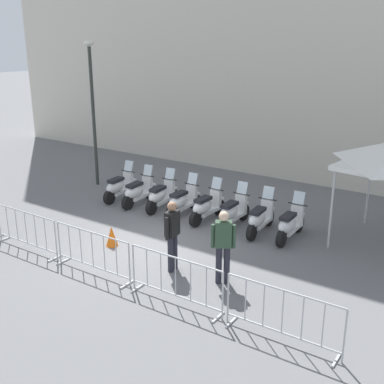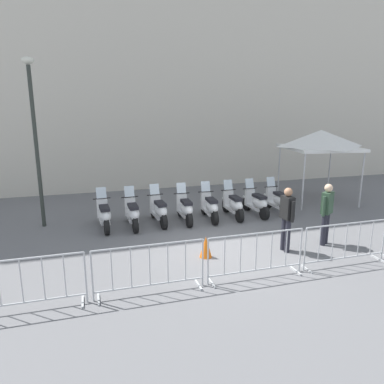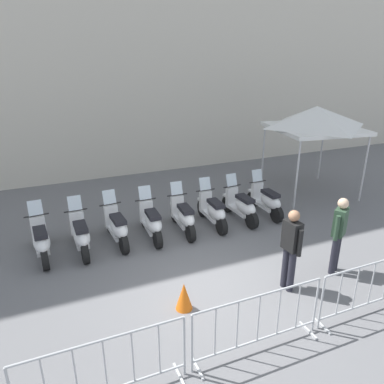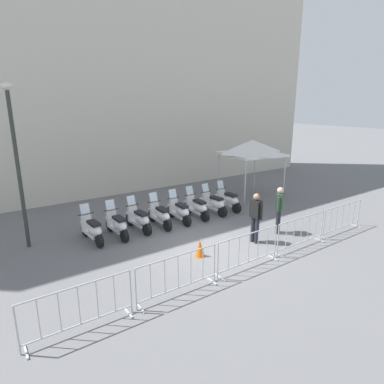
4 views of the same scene
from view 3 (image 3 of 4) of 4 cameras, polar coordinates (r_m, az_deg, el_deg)
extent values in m
plane|color=slate|center=(7.76, 2.49, -14.52)|extent=(120.00, 120.00, 0.00)
cylinder|color=black|center=(9.87, -22.70, -6.37)|extent=(0.23, 0.50, 0.48)
cylinder|color=black|center=(8.76, -21.99, -9.81)|extent=(0.23, 0.50, 0.48)
cube|color=white|center=(9.29, -22.40, -7.77)|extent=(0.45, 0.91, 0.10)
ellipsoid|color=white|center=(8.94, -22.45, -7.22)|extent=(0.52, 0.90, 0.40)
cube|color=black|center=(8.87, -22.66, -5.87)|extent=(0.40, 0.64, 0.10)
cube|color=white|center=(9.57, -22.86, -5.19)|extent=(0.36, 0.21, 0.60)
cylinder|color=black|center=(9.43, -23.14, -3.39)|extent=(0.56, 0.15, 0.04)
cube|color=silver|center=(9.41, -23.32, -2.27)|extent=(0.34, 0.20, 0.35)
cube|color=white|center=(9.75, -22.92, -4.96)|extent=(0.26, 0.35, 0.06)
cylinder|color=black|center=(9.82, -17.45, -5.78)|extent=(0.22, 0.50, 0.48)
cylinder|color=black|center=(8.72, -16.34, -9.20)|extent=(0.22, 0.50, 0.48)
cube|color=white|center=(9.25, -16.95, -7.18)|extent=(0.42, 0.90, 0.10)
ellipsoid|color=white|center=(8.89, -16.86, -6.60)|extent=(0.49, 0.89, 0.40)
cube|color=black|center=(8.82, -17.04, -5.25)|extent=(0.37, 0.64, 0.10)
cube|color=white|center=(9.52, -17.50, -4.59)|extent=(0.36, 0.19, 0.60)
cylinder|color=black|center=(9.39, -17.72, -2.77)|extent=(0.56, 0.13, 0.04)
cube|color=silver|center=(9.37, -17.88, -1.64)|extent=(0.34, 0.19, 0.35)
cube|color=white|center=(9.70, -17.62, -4.36)|extent=(0.25, 0.35, 0.06)
cylinder|color=black|center=(9.97, -12.64, -4.86)|extent=(0.24, 0.50, 0.48)
cylinder|color=black|center=(8.90, -10.59, -8.03)|extent=(0.24, 0.50, 0.48)
cube|color=white|center=(9.41, -11.70, -6.14)|extent=(0.45, 0.91, 0.10)
ellipsoid|color=white|center=(9.06, -11.33, -5.52)|extent=(0.53, 0.90, 0.40)
cube|color=black|center=(9.00, -11.48, -4.19)|extent=(0.40, 0.64, 0.10)
cube|color=white|center=(9.68, -12.51, -3.65)|extent=(0.36, 0.21, 0.60)
cylinder|color=black|center=(9.55, -12.66, -1.85)|extent=(0.56, 0.15, 0.04)
cube|color=silver|center=(9.53, -12.82, -0.74)|extent=(0.34, 0.20, 0.35)
cube|color=white|center=(9.86, -12.77, -3.45)|extent=(0.26, 0.35, 0.06)
cylinder|color=black|center=(10.09, -7.36, -4.17)|extent=(0.19, 0.49, 0.48)
cylinder|color=black|center=(9.02, -5.39, -7.32)|extent=(0.19, 0.49, 0.48)
cube|color=white|center=(9.53, -6.44, -5.44)|extent=(0.38, 0.89, 0.10)
ellipsoid|color=white|center=(9.19, -6.05, -4.83)|extent=(0.45, 0.88, 0.40)
cube|color=black|center=(9.12, -6.15, -3.51)|extent=(0.35, 0.63, 0.10)
cube|color=white|center=(9.80, -7.17, -2.97)|extent=(0.35, 0.18, 0.60)
cylinder|color=black|center=(9.67, -7.26, -1.18)|extent=(0.56, 0.10, 0.04)
cube|color=silver|center=(9.65, -7.38, -0.09)|extent=(0.33, 0.18, 0.35)
cube|color=white|center=(9.98, -7.43, -2.77)|extent=(0.24, 0.34, 0.06)
cylinder|color=black|center=(10.33, -2.61, -3.40)|extent=(0.19, 0.49, 0.48)
cylinder|color=black|center=(9.27, -0.24, -6.37)|extent=(0.19, 0.49, 0.48)
cube|color=white|center=(9.78, -1.49, -4.60)|extent=(0.36, 0.89, 0.10)
ellipsoid|color=white|center=(9.44, -0.96, -3.97)|extent=(0.44, 0.87, 0.40)
cube|color=black|center=(9.37, -1.03, -2.67)|extent=(0.34, 0.62, 0.10)
cube|color=white|center=(10.04, -2.31, -2.20)|extent=(0.35, 0.17, 0.60)
cylinder|color=black|center=(9.92, -2.34, -0.45)|extent=(0.56, 0.09, 0.04)
cube|color=silver|center=(9.90, -2.45, 0.62)|extent=(0.33, 0.17, 0.35)
cube|color=white|center=(10.22, -2.64, -2.02)|extent=(0.23, 0.34, 0.06)
cylinder|color=black|center=(10.65, 1.67, -2.60)|extent=(0.20, 0.49, 0.48)
cylinder|color=black|center=(9.64, 4.64, -5.33)|extent=(0.20, 0.49, 0.48)
cube|color=white|center=(10.12, 3.09, -3.69)|extent=(0.39, 0.90, 0.10)
ellipsoid|color=white|center=(9.80, 3.80, -3.05)|extent=(0.47, 0.88, 0.40)
cube|color=black|center=(9.73, 3.76, -1.79)|extent=(0.35, 0.63, 0.10)
cube|color=white|center=(10.38, 2.10, -1.41)|extent=(0.36, 0.18, 0.60)
cylinder|color=black|center=(10.26, 2.13, 0.29)|extent=(0.56, 0.11, 0.04)
cube|color=silver|center=(10.24, 2.03, 1.33)|extent=(0.34, 0.18, 0.35)
cube|color=white|center=(10.55, 1.69, -1.26)|extent=(0.24, 0.34, 0.06)
cylinder|color=black|center=(11.00, 5.65, -1.92)|extent=(0.23, 0.50, 0.48)
cylinder|color=black|center=(10.06, 9.33, -4.38)|extent=(0.23, 0.50, 0.48)
cube|color=white|center=(10.51, 7.41, -2.89)|extent=(0.45, 0.91, 0.10)
ellipsoid|color=white|center=(10.20, 8.33, -2.23)|extent=(0.52, 0.89, 0.40)
cube|color=black|center=(10.14, 8.30, -1.02)|extent=(0.39, 0.64, 0.10)
cube|color=white|center=(10.74, 6.22, -0.74)|extent=(0.36, 0.20, 0.60)
cylinder|color=black|center=(10.62, 6.29, 0.91)|extent=(0.56, 0.15, 0.04)
cube|color=silver|center=(10.60, 6.19, 1.91)|extent=(0.34, 0.20, 0.35)
cube|color=white|center=(10.90, 5.70, -0.61)|extent=(0.26, 0.35, 0.06)
cylinder|color=black|center=(11.47, 9.51, -1.12)|extent=(0.21, 0.50, 0.48)
cylinder|color=black|center=(10.55, 13.11, -3.43)|extent=(0.21, 0.50, 0.48)
cube|color=white|center=(10.99, 11.25, -2.03)|extent=(0.41, 0.90, 0.10)
ellipsoid|color=white|center=(10.69, 12.17, -1.38)|extent=(0.48, 0.89, 0.40)
cube|color=black|center=(10.63, 12.16, -0.23)|extent=(0.37, 0.64, 0.10)
cube|color=white|center=(11.22, 10.11, 0.02)|extent=(0.36, 0.19, 0.60)
cylinder|color=black|center=(11.11, 10.21, 1.61)|extent=(0.56, 0.12, 0.04)
cube|color=silver|center=(11.09, 10.13, 2.57)|extent=(0.34, 0.19, 0.35)
cube|color=white|center=(11.38, 9.59, 0.14)|extent=(0.25, 0.35, 0.06)
cube|color=#B2B5B7|center=(6.07, -2.06, -26.64)|extent=(0.10, 0.44, 0.04)
cylinder|color=#B2B5B7|center=(5.73, -1.21, -22.98)|extent=(0.04, 0.04, 1.05)
cylinder|color=#B2B5B7|center=(5.18, -13.86, -21.58)|extent=(2.24, 0.36, 0.04)
cylinder|color=#B2B5B7|center=(5.47, -17.73, -25.61)|extent=(0.02, 0.02, 0.87)
cylinder|color=#B2B5B7|center=(5.48, -13.43, -24.94)|extent=(0.02, 0.02, 0.87)
cylinder|color=#B2B5B7|center=(5.52, -9.22, -24.16)|extent=(0.02, 0.02, 0.87)
cylinder|color=#B2B5B7|center=(5.58, -5.14, -23.28)|extent=(0.02, 0.02, 0.87)
cube|color=#B2B5B7|center=(6.15, 0.85, -25.85)|extent=(0.10, 0.44, 0.04)
cube|color=#B2B5B7|center=(7.02, 17.65, -19.92)|extent=(0.10, 0.44, 0.04)
cylinder|color=#B2B5B7|center=(5.76, -0.01, -22.67)|extent=(0.04, 0.04, 1.05)
cylinder|color=#B2B5B7|center=(6.76, 18.75, -16.39)|extent=(0.04, 0.04, 1.05)
cylinder|color=#B2B5B7|center=(5.85, 10.65, -15.60)|extent=(2.24, 0.36, 0.04)
cylinder|color=#B2B5B7|center=(6.40, 10.09, -21.87)|extent=(2.24, 0.36, 0.04)
cylinder|color=#B2B5B7|center=(5.82, 3.65, -20.99)|extent=(0.02, 0.02, 0.87)
cylinder|color=#B2B5B7|center=(5.96, 7.11, -19.94)|extent=(0.02, 0.02, 0.87)
cylinder|color=#B2B5B7|center=(6.12, 10.36, -18.88)|extent=(0.02, 0.02, 0.87)
cylinder|color=#B2B5B7|center=(6.30, 13.39, -17.82)|extent=(0.02, 0.02, 0.87)
cylinder|color=#B2B5B7|center=(6.49, 16.22, -16.79)|extent=(0.02, 0.02, 0.87)
cube|color=#B2B5B7|center=(7.18, 19.61, -19.09)|extent=(0.10, 0.44, 0.04)
cylinder|color=#B2B5B7|center=(6.83, 19.55, -16.07)|extent=(0.04, 0.04, 1.05)
cylinder|color=#B2B5B7|center=(7.28, 26.82, -9.83)|extent=(2.24, 0.36, 0.04)
cylinder|color=#B2B5B7|center=(7.73, 25.74, -15.41)|extent=(2.24, 0.36, 0.04)
cylinder|color=#B2B5B7|center=(7.00, 22.02, -14.50)|extent=(0.02, 0.02, 0.87)
cylinder|color=#B2B5B7|center=(7.24, 24.22, -13.58)|extent=(0.02, 0.02, 0.87)
cylinder|color=#B2B5B7|center=(7.50, 26.27, -12.70)|extent=(0.02, 0.02, 0.87)
cylinder|color=#23232D|center=(8.47, 21.30, -9.17)|extent=(0.14, 0.14, 0.90)
cylinder|color=#23232D|center=(8.63, 21.62, -8.65)|extent=(0.14, 0.14, 0.90)
cube|color=#2D4733|center=(8.22, 22.15, -4.35)|extent=(0.42, 0.40, 0.60)
sphere|color=beige|center=(8.06, 22.56, -1.65)|extent=(0.22, 0.22, 0.22)
cylinder|color=#2D4733|center=(8.04, 21.69, -5.27)|extent=(0.09, 0.09, 0.55)
cylinder|color=#2D4733|center=(8.45, 22.50, -4.09)|extent=(0.09, 0.09, 0.55)
cylinder|color=#23232D|center=(7.76, 14.37, -11.26)|extent=(0.14, 0.14, 0.90)
cylinder|color=#23232D|center=(7.65, 15.26, -11.86)|extent=(0.14, 0.14, 0.90)
cube|color=black|center=(7.33, 15.35, -6.60)|extent=(0.29, 0.40, 0.60)
sphere|color=#9E7051|center=(7.15, 15.67, -3.61)|extent=(0.22, 0.22, 0.22)
cylinder|color=black|center=(7.50, 14.15, -6.24)|extent=(0.09, 0.09, 0.55)
cylinder|color=black|center=(7.21, 16.53, -7.67)|extent=(0.09, 0.09, 0.55)
cylinder|color=silver|center=(11.32, 16.08, 2.52)|extent=(0.06, 0.06, 2.15)
cylinder|color=silver|center=(12.66, 25.33, 3.22)|extent=(0.06, 0.06, 2.15)
cylinder|color=silver|center=(13.30, 11.05, 5.67)|extent=(0.06, 0.06, 2.15)
cylinder|color=silver|center=(14.45, 19.55, 6.06)|extent=(0.06, 0.06, 2.15)
cube|color=white|center=(12.62, 18.60, 9.41)|extent=(2.61, 2.61, 0.12)
pyramid|color=white|center=(12.56, 18.80, 11.12)|extent=(2.61, 2.61, 0.65)
cone|color=orange|center=(7.04, -1.26, -15.95)|extent=(0.32, 0.32, 0.55)
camera|label=1|loc=(10.93, 87.24, 6.07)|focal=45.09mm
camera|label=2|loc=(2.91, 169.78, -37.04)|focal=32.85mm
camera|label=4|loc=(4.01, -143.12, -16.85)|focal=30.08mm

